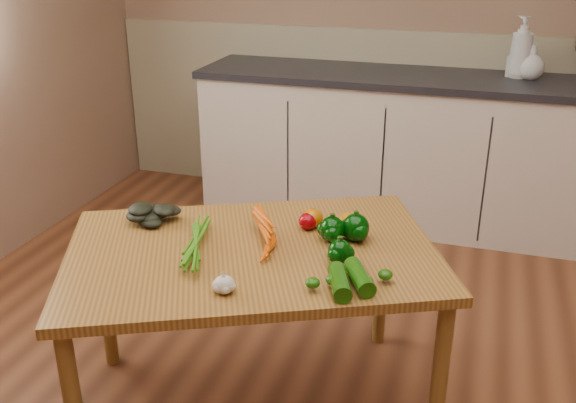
% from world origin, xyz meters
% --- Properties ---
extents(room, '(4.04, 5.04, 2.64)m').
position_xyz_m(room, '(0.00, 0.17, 1.25)').
color(room, brown).
rests_on(room, ground).
extents(counter_run, '(2.84, 0.64, 1.14)m').
position_xyz_m(counter_run, '(0.21, 2.19, 0.46)').
color(counter_run, beige).
rests_on(counter_run, ground).
extents(table, '(1.46, 1.25, 0.67)m').
position_xyz_m(table, '(-0.27, 0.29, 0.59)').
color(table, '#9B672D').
rests_on(table, ground).
extents(soap_bottle_a, '(0.18, 0.18, 0.34)m').
position_xyz_m(soap_bottle_a, '(0.59, 2.28, 1.07)').
color(soap_bottle_a, silver).
rests_on(soap_bottle_a, counter_run).
extents(soap_bottle_b, '(0.11, 0.11, 0.17)m').
position_xyz_m(soap_bottle_b, '(0.57, 2.29, 0.99)').
color(soap_bottle_b, silver).
rests_on(soap_bottle_b, counter_run).
extents(soap_bottle_c, '(0.20, 0.20, 0.18)m').
position_xyz_m(soap_bottle_c, '(0.65, 2.26, 0.99)').
color(soap_bottle_c, silver).
rests_on(soap_bottle_c, counter_run).
extents(carrot_bunch, '(0.28, 0.26, 0.06)m').
position_xyz_m(carrot_bunch, '(-0.30, 0.31, 0.70)').
color(carrot_bunch, '#ED5805').
rests_on(carrot_bunch, table).
extents(leafy_greens, '(0.18, 0.16, 0.09)m').
position_xyz_m(leafy_greens, '(-0.69, 0.38, 0.71)').
color(leafy_greens, black).
rests_on(leafy_greens, table).
extents(garlic_bulb, '(0.06, 0.06, 0.05)m').
position_xyz_m(garlic_bulb, '(-0.25, -0.00, 0.69)').
color(garlic_bulb, silver).
rests_on(garlic_bulb, table).
extents(pepper_a, '(0.09, 0.09, 0.09)m').
position_xyz_m(pepper_a, '(-0.02, 0.43, 0.71)').
color(pepper_a, '#023104').
rests_on(pepper_a, table).
extents(pepper_b, '(0.10, 0.10, 0.10)m').
position_xyz_m(pepper_b, '(0.05, 0.46, 0.71)').
color(pepper_b, '#023104').
rests_on(pepper_b, table).
extents(pepper_c, '(0.08, 0.08, 0.08)m').
position_xyz_m(pepper_c, '(0.04, 0.29, 0.70)').
color(pepper_c, '#023104').
rests_on(pepper_c, table).
extents(tomato_a, '(0.07, 0.07, 0.06)m').
position_xyz_m(tomato_a, '(-0.13, 0.50, 0.70)').
color(tomato_a, '#900209').
rests_on(tomato_a, table).
extents(tomato_b, '(0.08, 0.08, 0.07)m').
position_xyz_m(tomato_b, '(-0.12, 0.52, 0.70)').
color(tomato_b, '#C46004').
rests_on(tomato_b, table).
extents(tomato_c, '(0.07, 0.07, 0.07)m').
position_xyz_m(tomato_c, '(0.01, 0.53, 0.70)').
color(tomato_c, '#C46004').
rests_on(tomato_c, table).
extents(zucchini_a, '(0.13, 0.17, 0.06)m').
position_xyz_m(zucchini_a, '(0.13, 0.16, 0.69)').
color(zucchini_a, '#144707').
rests_on(zucchini_a, table).
extents(zucchini_b, '(0.11, 0.17, 0.06)m').
position_xyz_m(zucchini_b, '(0.08, 0.11, 0.69)').
color(zucchini_b, '#144707').
rests_on(zucchini_b, table).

